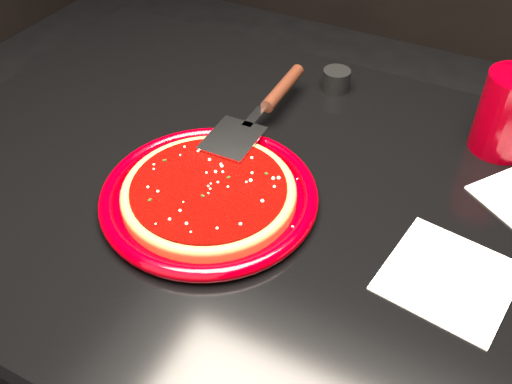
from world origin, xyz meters
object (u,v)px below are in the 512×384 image
Objects in this scene: ramekin at (336,80)px; table at (278,338)px; cup at (509,113)px; pizza_server at (261,109)px; plate at (209,196)px.

table is at bearing -82.39° from ramekin.
table is at bearing -134.85° from cup.
pizza_server is 0.19m from ramekin.
cup is 2.63× the size of ramekin.
ramekin reaches higher than plate.
pizza_server is 6.50× the size of ramekin.
table is 9.18× the size of cup.
table is 24.14× the size of ramekin.
table is 0.40m from plate.
cup is (0.26, 0.26, 0.44)m from table.
cup reaches higher than plate.
pizza_server is at bearing -109.95° from ramekin.
plate is at bearing -136.76° from cup.
ramekin is at bearing 68.70° from pizza_server.
ramekin reaches higher than table.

